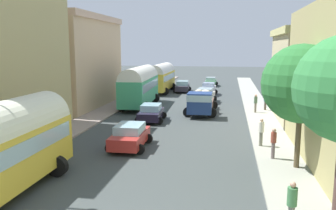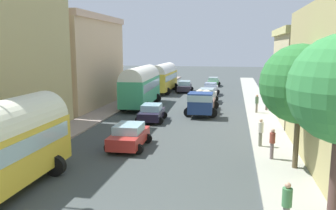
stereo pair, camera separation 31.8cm
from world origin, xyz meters
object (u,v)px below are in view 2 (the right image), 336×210
at_px(pedestrian_3, 267,101).
at_px(parked_bus_1, 141,85).
at_px(car_5, 185,86).
at_px(pedestrian_0, 261,131).
at_px(parked_bus_2, 163,76).
at_px(pedestrian_4, 257,103).
at_px(car_0, 207,96).
at_px(car_2, 213,82).
at_px(pedestrian_1, 287,205).
at_px(car_3, 129,136).
at_px(car_1, 211,89).
at_px(pedestrian_2, 272,142).
at_px(cargo_truck_0, 202,102).
at_px(car_4, 152,113).

bearing_deg(pedestrian_3, parked_bus_1, 178.32).
relative_size(car_5, pedestrian_0, 2.41).
bearing_deg(pedestrian_0, pedestrian_3, 83.35).
relative_size(parked_bus_2, pedestrian_0, 4.98).
distance_m(parked_bus_1, pedestrian_4, 11.88).
bearing_deg(car_0, pedestrian_3, -34.97).
relative_size(car_2, car_5, 0.89).
bearing_deg(car_2, pedestrian_1, -83.49).
distance_m(car_0, car_3, 18.79).
bearing_deg(pedestrian_1, car_1, 98.06).
xyz_separation_m(car_0, pedestrian_0, (4.65, -17.09, 0.26)).
bearing_deg(pedestrian_1, pedestrian_0, 90.61).
bearing_deg(parked_bus_1, pedestrian_1, -64.11).
height_order(car_3, pedestrian_1, pedestrian_1).
height_order(car_5, pedestrian_1, pedestrian_1).
bearing_deg(car_3, pedestrian_1, -47.19).
relative_size(pedestrian_2, pedestrian_4, 0.99).
distance_m(car_3, pedestrian_0, 8.11).
bearing_deg(pedestrian_4, car_1, 112.79).
bearing_deg(pedestrian_2, parked_bus_1, 126.79).
xyz_separation_m(cargo_truck_0, car_0, (-0.10, 7.07, -0.39)).
bearing_deg(pedestrian_0, car_4, 142.70).
bearing_deg(car_4, cargo_truck_0, 42.88).
height_order(pedestrian_0, pedestrian_1, pedestrian_1).
distance_m(car_0, car_2, 17.03).
height_order(car_5, pedestrian_2, pedestrian_2).
distance_m(pedestrian_2, pedestrian_4, 13.70).
height_order(parked_bus_1, car_0, parked_bus_1).
bearing_deg(car_2, parked_bus_1, -106.64).
height_order(cargo_truck_0, pedestrian_1, cargo_truck_0).
distance_m(car_3, car_4, 7.83).
bearing_deg(pedestrian_1, pedestrian_3, 86.55).
relative_size(parked_bus_1, car_1, 2.43).
relative_size(parked_bus_1, pedestrian_0, 5.03).
bearing_deg(pedestrian_1, car_2, 96.51).
bearing_deg(pedestrian_2, pedestrian_1, -92.48).
relative_size(car_2, pedestrian_4, 2.14).
xyz_separation_m(car_3, car_4, (-0.45, 7.82, -0.03)).
xyz_separation_m(parked_bus_1, car_2, (6.26, 20.95, -1.61)).
relative_size(car_2, pedestrian_3, 2.16).
relative_size(pedestrian_0, pedestrian_1, 1.00).
bearing_deg(pedestrian_1, parked_bus_1, 115.89).
distance_m(parked_bus_2, car_4, 18.95).
distance_m(car_0, car_1, 6.37).
xyz_separation_m(cargo_truck_0, pedestrian_0, (4.55, -10.02, -0.13)).
bearing_deg(pedestrian_2, car_0, 104.64).
distance_m(car_2, pedestrian_4, 23.45).
xyz_separation_m(parked_bus_1, cargo_truck_0, (6.65, -3.15, -1.13)).
height_order(parked_bus_2, pedestrian_4, parked_bus_2).
height_order(car_0, pedestrian_1, pedestrian_1).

